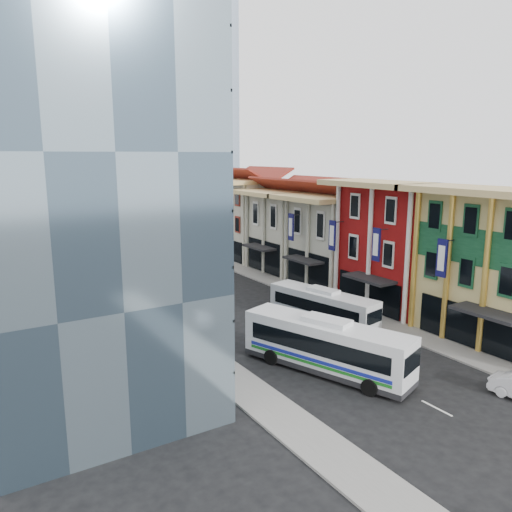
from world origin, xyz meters
TOP-DOWN VIEW (x-y plane):
  - ground at (0.00, 0.00)m, footprint 200.00×200.00m
  - sidewalk_right at (8.50, 22.00)m, footprint 3.00×90.00m
  - sidewalk_left at (-8.50, 22.00)m, footprint 3.00×90.00m
  - shophouse_red at (14.00, 17.00)m, footprint 8.00×10.00m
  - shophouse_cream_near at (14.00, 26.50)m, footprint 8.00×9.00m
  - shophouse_cream_mid at (14.00, 35.50)m, footprint 8.00×9.00m
  - shophouse_cream_far at (14.00, 46.00)m, footprint 8.00×12.00m
  - office_tower at (-17.00, 19.00)m, footprint 12.00×26.00m
  - office_block_far at (-16.00, 42.00)m, footprint 10.00×18.00m
  - bus_left_near at (-2.35, 8.55)m, footprint 6.88×12.55m
  - bus_left_far at (-3.56, 35.19)m, footprint 5.81×11.57m
  - bus_right at (3.62, 16.20)m, footprint 4.71×10.90m

SIDE VIEW (x-z plane):
  - ground at x=0.00m, z-range 0.00..0.00m
  - sidewalk_right at x=8.50m, z-range 0.00..0.15m
  - sidewalk_left at x=-8.50m, z-range 0.00..0.15m
  - bus_right at x=3.62m, z-range 0.00..3.41m
  - bus_left_far at x=-3.56m, z-range 0.00..3.62m
  - bus_left_near at x=-2.35m, z-range 0.00..3.95m
  - shophouse_cream_near at x=14.00m, z-range 0.00..10.00m
  - shophouse_cream_mid at x=14.00m, z-range 0.00..10.00m
  - shophouse_cream_far at x=14.00m, z-range 0.00..11.00m
  - shophouse_red at x=14.00m, z-range 0.00..12.00m
  - office_block_far at x=-16.00m, z-range 0.00..14.00m
  - office_tower at x=-17.00m, z-range 0.00..30.00m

